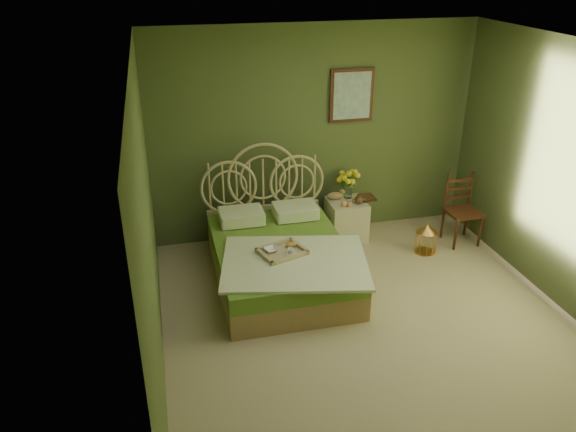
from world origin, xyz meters
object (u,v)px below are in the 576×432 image
object	(u,v)px
chair	(461,205)
nightstand	(347,213)
bed	(280,257)
birdcage	(426,239)

from	to	relation	value
chair	nightstand	bearing A→B (deg)	163.43
nightstand	chair	size ratio (longest dim) A/B	1.07
bed	nightstand	distance (m)	1.31
bed	birdcage	world-z (taller)	bed
nightstand	chair	world-z (taller)	nightstand
chair	birdcage	xyz separation A→B (m)	(-0.54, -0.22, -0.30)
nightstand	birdcage	size ratio (longest dim) A/B	2.51
chair	birdcage	distance (m)	0.66
chair	birdcage	size ratio (longest dim) A/B	2.34
bed	nightstand	size ratio (longest dim) A/B	2.23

